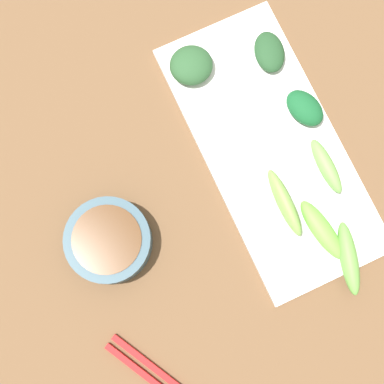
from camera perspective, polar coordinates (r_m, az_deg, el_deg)
name	(u,v)px	position (r m, az deg, el deg)	size (l,w,h in m)	color
tabletop	(221,193)	(0.80, 2.90, -0.09)	(2.10, 2.10, 0.02)	brown
sauce_bowl	(109,243)	(0.77, -8.24, -5.01)	(0.11, 0.11, 0.04)	#2E4856
serving_plate	(271,148)	(0.80, 7.83, 4.38)	(0.18, 0.40, 0.01)	white
broccoli_stalk_0	(285,203)	(0.77, 9.21, -1.04)	(0.02, 0.10, 0.03)	#78A64A
broccoli_stalk_1	(322,230)	(0.78, 12.81, -3.69)	(0.03, 0.09, 0.02)	#68B43E
broccoli_leafy_2	(191,65)	(0.81, -0.08, 12.52)	(0.06, 0.06, 0.03)	#29522D
broccoli_leafy_3	(305,108)	(0.81, 11.17, 8.21)	(0.04, 0.06, 0.03)	#17572C
broccoli_stalk_4	(326,166)	(0.79, 13.23, 2.53)	(0.02, 0.08, 0.02)	#70A84E
broccoli_leafy_5	(269,52)	(0.83, 7.72, 13.66)	(0.04, 0.06, 0.02)	#234927
broccoli_stalk_6	(349,258)	(0.78, 15.35, -6.39)	(0.02, 0.10, 0.02)	#64A344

